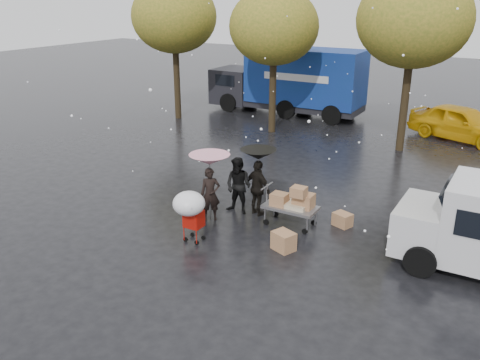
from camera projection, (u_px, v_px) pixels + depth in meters
The scene contains 13 objects.
ground at pixel (223, 226), 14.40m from camera, with size 90.00×90.00×0.00m, color black.
person_pink at pixel (210, 194), 14.59m from camera, with size 0.57×0.38×1.57m, color black.
person_middle at pixel (238, 186), 15.01m from camera, with size 0.83×0.65×1.72m, color black.
person_black at pixel (258, 188), 14.89m from camera, with size 0.99×0.41×1.69m, color black.
umbrella_pink at pixel (210, 160), 14.22m from camera, with size 1.17×1.17×1.99m.
umbrella_black at pixel (258, 155), 14.53m from camera, with size 1.06×1.06×2.03m.
vendor_cart at pixel (293, 202), 14.19m from camera, with size 1.52×0.80×1.27m.
shopping_cart at pixel (190, 206), 13.08m from camera, with size 0.84×0.84×1.46m.
blue_truck at pixel (290, 81), 26.99m from camera, with size 8.30×2.60×3.50m.
box_ground_near at pixel (284, 241), 13.02m from camera, with size 0.55×0.44×0.49m, color #8D623D.
box_ground_far at pixel (342, 220), 14.37m from camera, with size 0.49×0.38×0.38m, color #8D623D.
yellow_taxi at pixel (462, 123), 22.47m from camera, with size 1.85×4.59×1.56m, color #DCA00B.
tree_row at pixel (340, 23), 20.97m from camera, with size 21.60×4.40×7.12m.
Camera 1 is at (6.97, -11.03, 6.27)m, focal length 38.00 mm.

